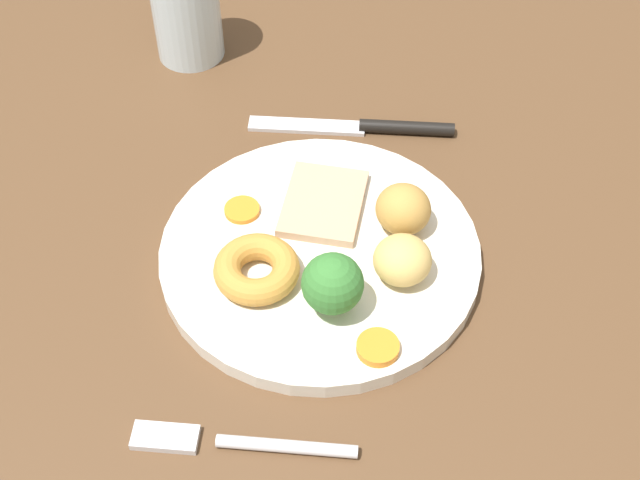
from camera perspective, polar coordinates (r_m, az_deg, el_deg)
name	(u,v)px	position (r cm, az deg, el deg)	size (l,w,h in cm)	color
dining_table	(297,239)	(74.58, -1.47, 0.05)	(120.00, 84.00, 3.60)	brown
dinner_plate	(320,254)	(70.23, 0.00, -0.91)	(25.12, 25.12, 1.40)	silver
meat_slice_main	(323,203)	(72.36, 0.21, 2.35)	(7.98, 6.21, 0.80)	tan
yorkshire_pudding	(257,269)	(67.18, -4.06, -1.87)	(6.54, 6.54, 2.10)	#C68938
roast_potato_left	(403,211)	(69.94, 5.31, 1.88)	(4.39, 4.25, 4.01)	#BC8C42
roast_potato_right	(402,260)	(66.95, 5.27, -1.28)	(4.40, 4.43, 3.51)	#D8B260
carrot_coin_front	(378,347)	(63.81, 3.71, -6.85)	(3.08, 3.08, 0.68)	orange
carrot_coin_back	(242,210)	(72.40, -4.99, 1.92)	(2.87, 2.87, 0.43)	orange
broccoli_floret	(333,284)	(63.86, 0.80, -2.83)	(4.55, 4.55, 5.16)	#8CB766
fork	(236,443)	(61.61, -5.35, -12.73)	(2.61, 15.32, 0.90)	silver
knife	(370,127)	(81.08, 3.18, 7.20)	(3.20, 18.55, 1.20)	black
water_glass	(185,4)	(87.70, -8.57, 14.63)	(6.47, 6.47, 11.18)	silver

